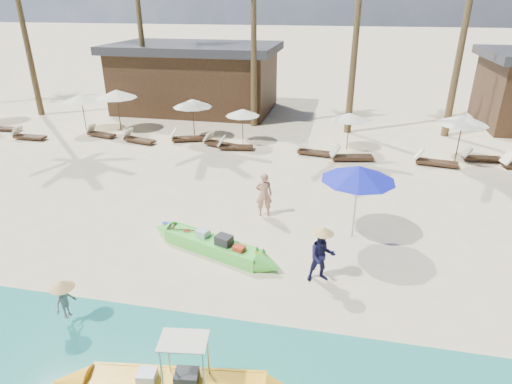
# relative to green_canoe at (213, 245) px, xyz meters

# --- Properties ---
(ground) EXTENTS (240.00, 240.00, 0.00)m
(ground) POSITION_rel_green_canoe_xyz_m (1.65, -0.28, -0.22)
(ground) COLOR beige
(ground) RESTS_ON ground
(green_canoe) EXTENTS (5.01, 2.09, 0.66)m
(green_canoe) POSITION_rel_green_canoe_xyz_m (0.00, 0.00, 0.00)
(green_canoe) COLOR #52DD43
(green_canoe) RESTS_ON ground
(tourist) EXTENTS (0.65, 0.50, 1.58)m
(tourist) POSITION_rel_green_canoe_xyz_m (1.04, 2.66, 0.57)
(tourist) COLOR tan
(tourist) RESTS_ON ground
(vendor_green) EXTENTS (0.86, 0.75, 1.50)m
(vendor_green) POSITION_rel_green_canoe_xyz_m (3.24, -0.77, 0.53)
(vendor_green) COLOR #15153A
(vendor_green) RESTS_ON ground
(vendor_yellow) EXTENTS (0.44, 0.62, 0.88)m
(vendor_yellow) POSITION_rel_green_canoe_xyz_m (-2.40, -3.65, 0.40)
(vendor_yellow) COLOR gray
(vendor_yellow) RESTS_ON ground
(blue_umbrella) EXTENTS (2.25, 2.25, 2.42)m
(blue_umbrella) POSITION_rel_green_canoe_xyz_m (4.08, 1.75, 1.96)
(blue_umbrella) COLOR #99999E
(blue_umbrella) RESTS_ON ground
(lounger_1_right) EXTENTS (1.74, 0.69, 0.58)m
(lounger_1_right) POSITION_rel_green_canoe_xyz_m (-15.52, 9.95, -0.03)
(lounger_1_right) COLOR #3D2919
(lounger_1_right) RESTS_ON ground
(resort_parasol_2) EXTENTS (2.02, 2.02, 2.08)m
(resort_parasol_2) POSITION_rel_green_canoe_xyz_m (-10.99, 11.02, 1.66)
(resort_parasol_2) COLOR #3D2919
(resort_parasol_2) RESTS_ON ground
(lounger_2_left) EXTENTS (1.82, 0.58, 0.62)m
(lounger_2_left) POSITION_rel_green_canoe_xyz_m (-13.09, 8.80, -0.02)
(lounger_2_left) COLOR #3D2919
(lounger_2_left) RESTS_ON ground
(resort_parasol_3) EXTENTS (2.26, 2.26, 2.33)m
(resort_parasol_3) POSITION_rel_green_canoe_xyz_m (-9.02, 11.42, 1.88)
(resort_parasol_3) COLOR #3D2919
(resort_parasol_3) RESTS_ON ground
(lounger_3_left) EXTENTS (1.77, 0.88, 0.58)m
(lounger_3_left) POSITION_rel_green_canoe_xyz_m (-9.54, 10.02, -0.03)
(lounger_3_left) COLOR #3D2919
(lounger_3_left) RESTS_ON ground
(lounger_3_right) EXTENTS (1.90, 0.98, 0.62)m
(lounger_3_right) POSITION_rel_green_canoe_xyz_m (-7.03, 9.47, -0.02)
(lounger_3_right) COLOR #3D2919
(lounger_3_right) RESTS_ON ground
(resort_parasol_4) EXTENTS (2.08, 2.08, 2.14)m
(resort_parasol_4) POSITION_rel_green_canoe_xyz_m (-4.34, 10.81, 1.71)
(resort_parasol_4) COLOR #3D2919
(resort_parasol_4) RESTS_ON ground
(lounger_4_left) EXTENTS (2.04, 1.22, 0.66)m
(lounger_4_left) POSITION_rel_green_canoe_xyz_m (-4.56, 10.22, -0.00)
(lounger_4_left) COLOR #3D2919
(lounger_4_left) RESTS_ON ground
(lounger_4_right) EXTENTS (1.98, 1.15, 0.64)m
(lounger_4_right) POSITION_rel_green_canoe_xyz_m (-2.61, 9.66, -0.01)
(lounger_4_right) COLOR #3D2919
(lounger_4_right) RESTS_ON ground
(resort_parasol_5) EXTENTS (1.76, 1.76, 1.81)m
(resort_parasol_5) POSITION_rel_green_canoe_xyz_m (-1.57, 10.52, 1.41)
(resort_parasol_5) COLOR #3D2919
(resort_parasol_5) RESTS_ON ground
(lounger_5_left) EXTENTS (1.83, 0.78, 0.60)m
(lounger_5_left) POSITION_rel_green_canoe_xyz_m (-1.78, 9.37, -0.02)
(lounger_5_left) COLOR #3D2919
(lounger_5_left) RESTS_ON ground
(resort_parasol_6) EXTENTS (1.80, 1.80, 1.85)m
(resort_parasol_6) POSITION_rel_green_canoe_xyz_m (3.80, 10.67, 1.44)
(resort_parasol_6) COLOR #3D2919
(resort_parasol_6) RESTS_ON ground
(lounger_6_left) EXTENTS (1.80, 0.79, 0.59)m
(lounger_6_left) POSITION_rel_green_canoe_xyz_m (2.16, 9.37, -0.03)
(lounger_6_left) COLOR #3D2919
(lounger_6_left) RESTS_ON ground
(lounger_6_right) EXTENTS (2.08, 1.00, 0.68)m
(lounger_6_right) POSITION_rel_green_canoe_xyz_m (3.93, 8.92, 0.00)
(lounger_6_right) COLOR #3D2919
(lounger_6_right) RESTS_ON ground
(resort_parasol_7) EXTENTS (2.21, 2.21, 2.28)m
(resort_parasol_7) POSITION_rel_green_canoe_xyz_m (8.72, 9.58, 1.83)
(resort_parasol_7) COLOR #3D2919
(resort_parasol_7) RESTS_ON ground
(lounger_7_left) EXTENTS (1.97, 0.88, 0.65)m
(lounger_7_left) POSITION_rel_green_canoe_xyz_m (7.69, 9.06, -0.01)
(lounger_7_left) COLOR #3D2919
(lounger_7_left) RESTS_ON ground
(lounger_7_right) EXTENTS (1.82, 0.69, 0.60)m
(lounger_7_right) POSITION_rel_green_canoe_xyz_m (9.89, 10.08, -0.02)
(lounger_7_right) COLOR #3D2919
(lounger_7_right) RESTS_ON ground
(pavilion_west) EXTENTS (10.80, 6.60, 4.30)m
(pavilion_west) POSITION_rel_green_canoe_xyz_m (-6.35, 17.22, 1.97)
(pavilion_west) COLOR #3D2919
(pavilion_west) RESTS_ON ground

